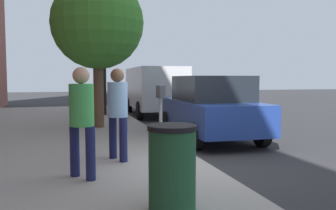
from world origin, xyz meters
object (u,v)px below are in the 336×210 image
(traffic_signal, at_px, (107,58))
(trash_bin, at_px, (172,167))
(pedestrian_at_meter, at_px, (118,107))
(parking_meter, at_px, (161,105))
(street_tree, at_px, (98,24))
(parked_sedan_near, at_px, (210,107))
(pedestrian_bystander, at_px, (82,114))
(parked_van_far, at_px, (154,88))

(traffic_signal, distance_m, trash_bin, 11.40)
(pedestrian_at_meter, bearing_deg, parking_meter, -1.45)
(street_tree, bearing_deg, trash_bin, -178.07)
(parked_sedan_near, bearing_deg, parking_meter, 137.27)
(pedestrian_bystander, bearing_deg, parked_van_far, 33.19)
(parking_meter, xyz_separation_m, parked_sedan_near, (2.13, -1.97, -0.27))
(pedestrian_bystander, relative_size, parked_van_far, 0.33)
(pedestrian_at_meter, height_order, street_tree, street_tree)
(street_tree, bearing_deg, traffic_signal, -10.09)
(trash_bin, bearing_deg, parked_sedan_near, -26.69)
(parked_sedan_near, height_order, parked_van_far, parked_van_far)
(parked_sedan_near, bearing_deg, pedestrian_at_meter, 130.84)
(street_tree, bearing_deg, parked_van_far, -32.88)
(parked_sedan_near, bearing_deg, street_tree, 52.17)
(pedestrian_at_meter, bearing_deg, trash_bin, -107.72)
(parking_meter, distance_m, parked_sedan_near, 2.91)
(parking_meter, height_order, pedestrian_bystander, pedestrian_bystander)
(traffic_signal, bearing_deg, parked_van_far, -72.68)
(pedestrian_at_meter, relative_size, trash_bin, 1.73)
(pedestrian_at_meter, height_order, traffic_signal, traffic_signal)
(pedestrian_bystander, distance_m, trash_bin, 1.97)
(parking_meter, bearing_deg, traffic_signal, 1.70)
(parked_van_far, height_order, street_tree, street_tree)
(pedestrian_bystander, xyz_separation_m, trash_bin, (-1.63, -0.98, -0.51))
(parking_meter, height_order, trash_bin, parking_meter)
(parked_van_far, xyz_separation_m, trash_bin, (-11.92, 2.63, -0.60))
(pedestrian_at_meter, relative_size, traffic_signal, 0.48)
(parking_meter, xyz_separation_m, parked_van_far, (8.83, -1.97, 0.09))
(pedestrian_at_meter, distance_m, traffic_signal, 8.66)
(parked_van_far, distance_m, trash_bin, 12.22)
(parked_sedan_near, bearing_deg, trash_bin, 153.31)
(parked_sedan_near, height_order, trash_bin, parked_sedan_near)
(parked_sedan_near, relative_size, traffic_signal, 1.24)
(parking_meter, relative_size, parked_van_far, 0.27)
(parked_sedan_near, bearing_deg, pedestrian_bystander, 134.91)
(street_tree, xyz_separation_m, traffic_signal, (3.77, -0.67, -0.84))
(parked_van_far, height_order, trash_bin, parked_van_far)
(parking_meter, height_order, parked_van_far, parked_van_far)
(parking_meter, xyz_separation_m, street_tree, (4.37, 0.91, 2.25))
(parking_meter, bearing_deg, parked_van_far, -12.58)
(traffic_signal, relative_size, trash_bin, 3.56)
(pedestrian_at_meter, distance_m, parked_van_far, 9.66)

